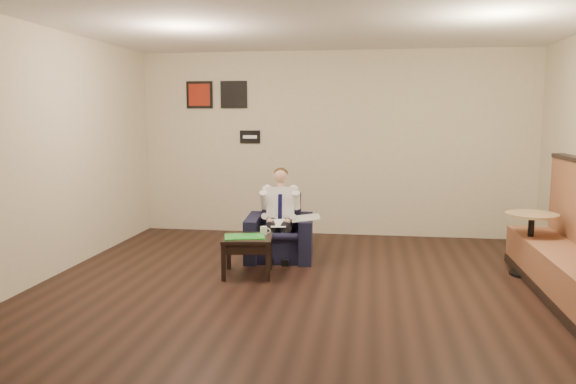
# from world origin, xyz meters

# --- Properties ---
(ground) EXTENTS (6.00, 6.00, 0.00)m
(ground) POSITION_xyz_m (0.00, 0.00, 0.00)
(ground) COLOR black
(ground) RESTS_ON ground
(wall_back) EXTENTS (6.00, 0.02, 2.80)m
(wall_back) POSITION_xyz_m (0.00, 3.00, 1.40)
(wall_back) COLOR beige
(wall_back) RESTS_ON ground
(wall_front) EXTENTS (6.00, 0.02, 2.80)m
(wall_front) POSITION_xyz_m (0.00, -3.00, 1.40)
(wall_front) COLOR beige
(wall_front) RESTS_ON ground
(wall_left) EXTENTS (0.02, 6.00, 2.80)m
(wall_left) POSITION_xyz_m (-3.00, 0.00, 1.40)
(wall_left) COLOR beige
(wall_left) RESTS_ON ground
(ceiling) EXTENTS (6.00, 6.00, 0.02)m
(ceiling) POSITION_xyz_m (0.00, 0.00, 2.80)
(ceiling) COLOR white
(ceiling) RESTS_ON wall_back
(seating_sign) EXTENTS (0.32, 0.02, 0.20)m
(seating_sign) POSITION_xyz_m (-1.30, 2.98, 1.50)
(seating_sign) COLOR black
(seating_sign) RESTS_ON wall_back
(art_print_left) EXTENTS (0.42, 0.03, 0.42)m
(art_print_left) POSITION_xyz_m (-2.10, 2.98, 2.15)
(art_print_left) COLOR maroon
(art_print_left) RESTS_ON wall_back
(art_print_right) EXTENTS (0.42, 0.03, 0.42)m
(art_print_right) POSITION_xyz_m (-1.55, 2.98, 2.15)
(art_print_right) COLOR black
(art_print_right) RESTS_ON wall_back
(armchair) EXTENTS (0.90, 0.90, 0.81)m
(armchair) POSITION_xyz_m (-0.57, 1.38, 0.40)
(armchair) COLOR black
(armchair) RESTS_ON ground
(seated_man) EXTENTS (0.59, 0.83, 1.11)m
(seated_man) POSITION_xyz_m (-0.56, 1.27, 0.55)
(seated_man) COLOR silver
(seated_man) RESTS_ON armchair
(lap_papers) EXTENTS (0.22, 0.29, 0.01)m
(lap_papers) POSITION_xyz_m (-0.55, 1.19, 0.50)
(lap_papers) COLOR white
(lap_papers) RESTS_ON seated_man
(newspaper) EXTENTS (0.41, 0.48, 0.01)m
(newspaper) POSITION_xyz_m (-0.22, 1.32, 0.55)
(newspaper) COLOR silver
(newspaper) RESTS_ON armchair
(side_table) EXTENTS (0.62, 0.62, 0.45)m
(side_table) POSITION_xyz_m (-0.81, 0.56, 0.23)
(side_table) COLOR black
(side_table) RESTS_ON ground
(green_folder) EXTENTS (0.52, 0.43, 0.01)m
(green_folder) POSITION_xyz_m (-0.83, 0.54, 0.46)
(green_folder) COLOR green
(green_folder) RESTS_ON side_table
(coffee_mug) EXTENTS (0.09, 0.09, 0.10)m
(coffee_mug) POSITION_xyz_m (-0.65, 0.71, 0.50)
(coffee_mug) COLOR white
(coffee_mug) RESTS_ON side_table
(smartphone) EXTENTS (0.14, 0.08, 0.01)m
(smartphone) POSITION_xyz_m (-0.78, 0.73, 0.45)
(smartphone) COLOR black
(smartphone) RESTS_ON side_table
(banquette) EXTENTS (0.63, 2.63, 1.35)m
(banquette) POSITION_xyz_m (2.59, 0.37, 0.67)
(banquette) COLOR brown
(banquette) RESTS_ON ground
(cafe_table) EXTENTS (0.73, 0.73, 0.72)m
(cafe_table) POSITION_xyz_m (2.40, 1.04, 0.36)
(cafe_table) COLOR #A58359
(cafe_table) RESTS_ON ground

